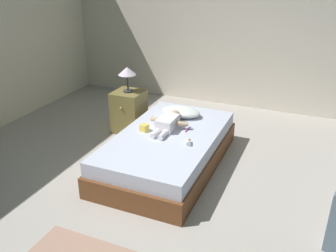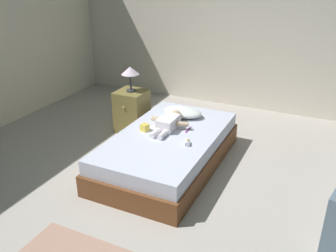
% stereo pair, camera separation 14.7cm
% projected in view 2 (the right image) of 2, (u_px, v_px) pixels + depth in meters
% --- Properties ---
extents(ground_plane, '(8.00, 8.00, 0.00)m').
position_uv_depth(ground_plane, '(164.00, 203.00, 3.57)').
color(ground_plane, '#B1A8A0').
extents(wall_behind_bed, '(8.00, 0.12, 2.87)m').
position_uv_depth(wall_behind_bed, '(250.00, 17.00, 5.46)').
color(wall_behind_bed, beige).
rests_on(wall_behind_bed, ground_plane).
extents(bed, '(1.10, 1.95, 0.40)m').
position_uv_depth(bed, '(168.00, 150.00, 4.17)').
color(bed, brown).
rests_on(bed, ground_plane).
extents(pillow, '(0.50, 0.30, 0.12)m').
position_uv_depth(pillow, '(183.00, 112.00, 4.55)').
color(pillow, white).
rests_on(pillow, bed).
extents(baby, '(0.47, 0.61, 0.15)m').
position_uv_depth(baby, '(169.00, 122.00, 4.22)').
color(baby, white).
rests_on(baby, bed).
extents(toothbrush, '(0.02, 0.16, 0.02)m').
position_uv_depth(toothbrush, '(188.00, 129.00, 4.19)').
color(toothbrush, '#AA3BA0').
rests_on(toothbrush, bed).
extents(nightstand, '(0.39, 0.42, 0.58)m').
position_uv_depth(nightstand, '(132.00, 111.00, 5.03)').
color(nightstand, olive).
rests_on(nightstand, ground_plane).
extents(lamp, '(0.24, 0.24, 0.34)m').
position_uv_depth(lamp, '(130.00, 72.00, 4.80)').
color(lamp, '#333338').
rests_on(lamp, nightstand).
extents(toy_block, '(0.10, 0.10, 0.08)m').
position_uv_depth(toy_block, '(145.00, 128.00, 4.16)').
color(toy_block, '#E9CB4C').
rests_on(toy_block, bed).
extents(baby_bottle, '(0.08, 0.11, 0.08)m').
position_uv_depth(baby_bottle, '(187.00, 142.00, 3.83)').
color(baby_bottle, white).
rests_on(baby_bottle, bed).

